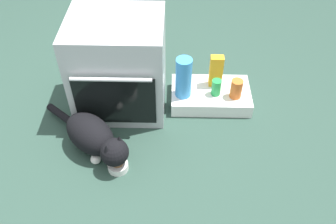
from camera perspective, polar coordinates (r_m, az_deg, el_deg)
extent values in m
plane|color=#284238|center=(2.33, -9.60, -6.07)|extent=(8.00, 8.00, 0.00)
cube|color=#B7BABF|center=(2.41, -7.83, 7.33)|extent=(0.60, 0.51, 0.66)
cube|color=black|center=(2.27, -8.41, 1.65)|extent=(0.51, 0.01, 0.37)
cylinder|color=silver|center=(2.12, -9.08, 5.11)|extent=(0.48, 0.02, 0.02)
cube|color=white|center=(2.60, 6.76, 2.66)|extent=(0.56, 0.35, 0.10)
cylinder|color=white|center=(2.21, -7.94, -8.51)|extent=(0.12, 0.12, 0.05)
sphere|color=brown|center=(2.20, -7.98, -8.25)|extent=(0.07, 0.07, 0.07)
ellipsoid|color=black|center=(2.27, -12.29, -3.40)|extent=(0.43, 0.42, 0.23)
sphere|color=black|center=(2.13, -8.51, -6.34)|extent=(0.17, 0.17, 0.17)
cone|color=black|center=(2.09, -7.73, -4.52)|extent=(0.06, 0.06, 0.08)
cone|color=black|center=(2.06, -9.69, -5.95)|extent=(0.06, 0.06, 0.08)
cylinder|color=black|center=(2.51, -16.44, -0.57)|extent=(0.27, 0.25, 0.09)
sphere|color=silver|center=(2.30, -9.01, -5.60)|extent=(0.06, 0.06, 0.06)
sphere|color=silver|center=(2.26, -11.43, -7.35)|extent=(0.06, 0.06, 0.06)
cube|color=orange|center=(2.54, 7.64, 6.47)|extent=(0.09, 0.06, 0.24)
cylinder|color=#388CD1|center=(2.42, 2.49, 5.46)|extent=(0.11, 0.11, 0.30)
cylinder|color=#D16023|center=(2.50, 10.80, 3.64)|extent=(0.08, 0.08, 0.14)
cylinder|color=green|center=(2.50, 7.68, 3.91)|extent=(0.07, 0.07, 0.12)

